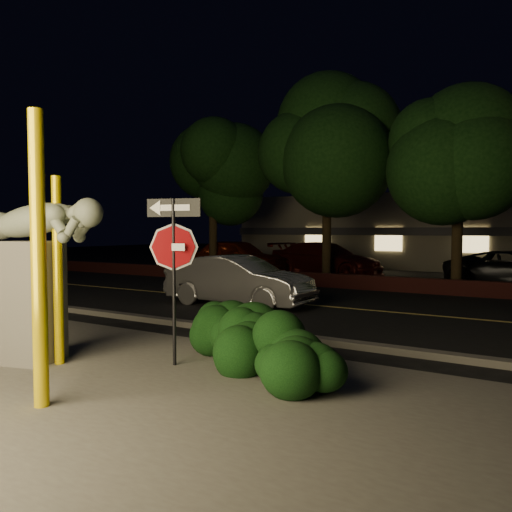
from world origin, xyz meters
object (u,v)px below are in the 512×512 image
(parked_car_red, at_px, (237,257))
(parked_car_darkred, at_px, (326,260))
(yellow_pole_right, at_px, (39,261))
(parked_car_dark, at_px, (512,269))
(silver_sedan, at_px, (239,281))
(sculpture, at_px, (34,262))
(yellow_pole_left, at_px, (58,271))
(signpost, at_px, (174,248))

(parked_car_red, xyz_separation_m, parked_car_darkred, (3.86, 1.29, -0.07))
(yellow_pole_right, bearing_deg, parked_car_dark, 77.95)
(silver_sedan, bearing_deg, sculpture, -175.63)
(parked_car_red, distance_m, parked_car_dark, 11.32)
(yellow_pole_left, height_order, yellow_pole_right, yellow_pole_right)
(yellow_pole_left, relative_size, parked_car_dark, 0.62)
(silver_sedan, height_order, parked_car_red, parked_car_red)
(parked_car_dark, bearing_deg, yellow_pole_left, 163.75)
(yellow_pole_right, bearing_deg, yellow_pole_left, 137.11)
(parked_car_darkred, bearing_deg, parked_car_dark, -80.30)
(yellow_pole_left, bearing_deg, sculpture, -162.96)
(signpost, distance_m, parked_car_darkred, 15.24)
(sculpture, relative_size, parked_car_darkred, 0.49)
(parked_car_red, distance_m, parked_car_darkred, 4.07)
(sculpture, distance_m, parked_car_dark, 16.72)
(yellow_pole_left, distance_m, parked_car_darkred, 15.75)
(yellow_pole_left, bearing_deg, yellow_pole_right, -42.89)
(silver_sedan, height_order, parked_car_darkred, parked_car_darkred)
(signpost, bearing_deg, sculpture, -169.25)
(yellow_pole_left, xyz_separation_m, silver_sedan, (-0.96, 6.46, -0.76))
(silver_sedan, relative_size, parked_car_dark, 0.89)
(signpost, relative_size, silver_sedan, 0.61)
(yellow_pole_left, relative_size, sculpture, 1.13)
(sculpture, height_order, parked_car_dark, sculpture)
(yellow_pole_right, xyz_separation_m, parked_car_dark, (3.62, 16.97, -1.07))
(signpost, bearing_deg, parked_car_dark, 60.94)
(yellow_pole_right, xyz_separation_m, parked_car_red, (-7.61, 15.58, -0.89))
(sculpture, xyz_separation_m, silver_sedan, (-0.55, 6.59, -0.89))
(signpost, bearing_deg, yellow_pole_left, -166.97)
(yellow_pole_left, xyz_separation_m, yellow_pole_right, (1.41, -1.31, 0.28))
(parked_car_red, height_order, parked_car_dark, parked_car_red)
(yellow_pole_right, relative_size, signpost, 1.35)
(parked_car_dark, bearing_deg, yellow_pole_right, 169.52)
(signpost, xyz_separation_m, parked_car_dark, (3.47, 14.80, -1.16))
(yellow_pole_left, xyz_separation_m, signpost, (1.56, 0.86, 0.36))
(parked_car_darkred, height_order, parked_car_dark, parked_car_darkred)
(sculpture, distance_m, silver_sedan, 6.67)
(yellow_pole_left, bearing_deg, parked_car_dark, 72.18)
(silver_sedan, distance_m, parked_car_red, 9.40)
(signpost, distance_m, parked_car_red, 15.52)
(parked_car_red, relative_size, parked_car_dark, 1.05)
(yellow_pole_left, height_order, silver_sedan, yellow_pole_left)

